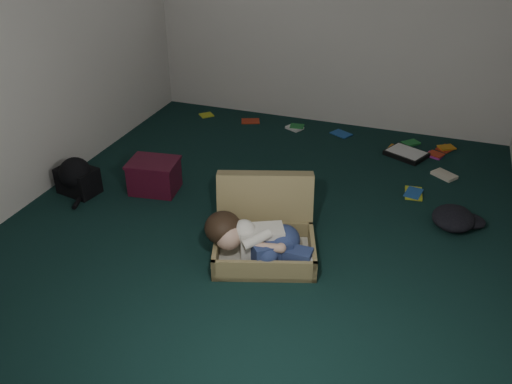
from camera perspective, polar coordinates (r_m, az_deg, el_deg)
The scene contains 11 objects.
floor at distance 4.49m, azimuth 0.65°, elevation -2.97°, with size 4.50×4.50×0.00m, color black.
wall_back at distance 6.05m, azimuth 8.11°, elevation 18.81°, with size 4.50×4.50×0.00m, color silver.
wall_front at distance 2.13m, azimuth -19.47°, elevation -4.41°, with size 4.50×4.50×0.00m, color silver.
wall_left at distance 4.94m, azimuth -22.53°, elevation 14.42°, with size 4.50×4.50×0.00m, color silver.
suitcase at distance 4.07m, azimuth 0.92°, elevation -4.05°, with size 0.92×0.91×0.54m.
person at distance 3.90m, azimuth 0.15°, elevation -5.03°, with size 0.82×0.42×0.34m.
maroon_bin at distance 4.93m, azimuth -10.65°, elevation 1.69°, with size 0.47×0.39×0.29m.
backpack at distance 5.08m, azimuth -18.24°, elevation 1.25°, with size 0.43×0.34×0.26m, color black, non-canonical shape.
clothing_pile at distance 4.74m, azimuth 19.84°, elevation -2.01°, with size 0.45×0.37×0.14m, color black, non-canonical shape.
paper_tray at distance 5.74m, azimuth 15.54°, elevation 3.91°, with size 0.47×0.42×0.05m.
book_scatter at distance 5.87m, azimuth 10.66°, elevation 4.95°, with size 2.95×1.32×0.02m.
Camera 1 is at (1.22, -3.57, 2.44)m, focal length 38.00 mm.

